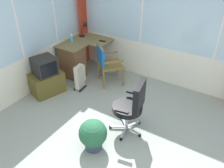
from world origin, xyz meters
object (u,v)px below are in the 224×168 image
spray_bottle (71,38)px  office_chair (132,104)px  desk (73,60)px  potted_plant (93,134)px  space_heater (80,77)px  tv_remote (102,41)px  tv_on_stand (46,78)px  wooden_armchair (105,60)px  desk_lamp (85,27)px

spray_bottle → office_chair: size_ratio=0.22×
desk → potted_plant: (-1.61, -1.71, -0.13)m
space_heater → office_chair: bearing=-110.9°
tv_remote → tv_on_stand: size_ratio=0.18×
tv_remote → wooden_armchair: size_ratio=0.17×
desk_lamp → tv_on_stand: size_ratio=0.42×
wooden_armchair → tv_on_stand: (-0.94, 0.84, -0.22)m
tv_remote → spray_bottle: 0.70m
office_chair → potted_plant: bearing=154.4°
potted_plant → space_heater: bearing=44.8°
spray_bottle → potted_plant: (-1.76, -1.84, -0.59)m
tv_remote → wooden_armchair: wooden_armchair is taller
office_chair → tv_remote: bearing=46.5°
spray_bottle → tv_on_stand: size_ratio=0.27×
office_chair → tv_on_stand: bearing=87.2°
potted_plant → desk: bearing=46.7°
spray_bottle → desk_lamp: bearing=-5.4°
tv_remote → office_chair: (-1.49, -1.57, -0.22)m
desk_lamp → spray_bottle: (-0.46, 0.04, -0.11)m
desk_lamp → wooden_armchair: 1.12m
desk → space_heater: (-0.36, -0.47, -0.13)m
potted_plant → tv_on_stand: bearing=66.3°
desk → desk_lamp: desk_lamp is taller
office_chair → potted_plant: 0.78m
tv_on_stand → space_heater: (0.49, -0.48, -0.07)m
desk → tv_remote: bearing=-40.1°
desk → wooden_armchair: bearing=-84.0°
spray_bottle → wooden_armchair: size_ratio=0.24×
desk_lamp → office_chair: 2.66m
desk → space_heater: bearing=-127.7°
tv_remote → space_heater: bearing=171.8°
space_heater → spray_bottle: bearing=49.6°
tv_remote → potted_plant: 2.54m
tv_on_stand → space_heater: size_ratio=1.46×
desk → wooden_armchair: 0.84m
desk_lamp → desk: bearing=-172.3°
tv_remote → potted_plant: (-2.15, -1.26, -0.50)m
desk → space_heater: desk is taller
desk → spray_bottle: 0.50m
tv_remote → spray_bottle: bearing=115.0°
office_chair → tv_on_stand: (0.10, 2.04, -0.20)m
tv_remote → wooden_armchair: bearing=-149.8°
desk → tv_on_stand: (-0.86, 0.01, -0.05)m
desk → tv_remote: (0.54, -0.45, 0.37)m
space_heater → potted_plant: space_heater is taller
tv_remote → office_chair: office_chair is taller
wooden_armchair → potted_plant: bearing=-152.4°
wooden_armchair → desk: bearing=96.0°
potted_plant → tv_remote: bearing=30.4°
desk → office_chair: bearing=-115.3°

